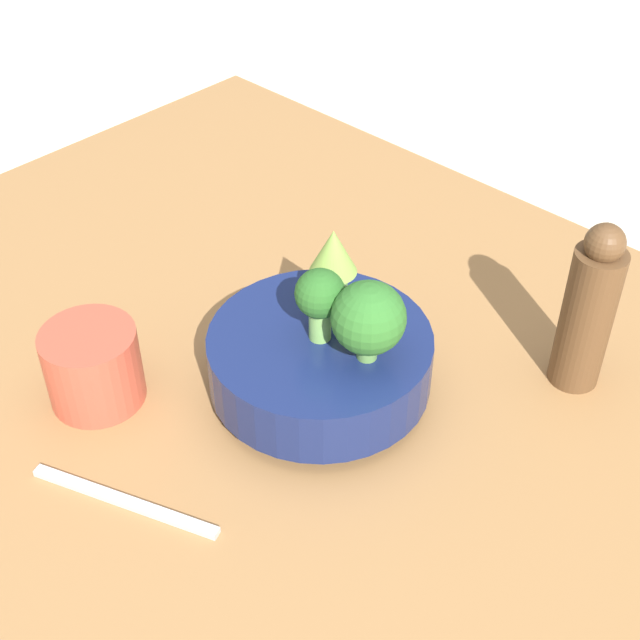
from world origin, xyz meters
TOP-DOWN VIEW (x-y plane):
  - ground_plane at (0.00, 0.00)m, footprint 6.00×6.00m
  - table at (0.00, 0.00)m, footprint 1.12×0.89m
  - bowl at (0.02, 0.03)m, footprint 0.21×0.21m
  - broccoli_floret_center at (0.02, 0.03)m, footprint 0.04×0.04m
  - broccoli_floret_right at (0.07, 0.04)m, footprint 0.07×0.07m
  - romanesco_piece_far at (-0.01, 0.07)m, footprint 0.04×0.04m
  - cup at (-0.13, -0.12)m, footprint 0.09×0.09m
  - pepper_mill at (0.19, 0.21)m, footprint 0.05×0.05m
  - fork at (-0.01, -0.18)m, footprint 0.17×0.07m

SIDE VIEW (x-z plane):
  - ground_plane at x=0.00m, z-range 0.00..0.00m
  - table at x=0.00m, z-range 0.00..0.05m
  - fork at x=-0.01m, z-range 0.05..0.05m
  - cup at x=-0.13m, z-range 0.05..0.12m
  - bowl at x=0.02m, z-range 0.05..0.12m
  - pepper_mill at x=0.19m, z-range 0.04..0.22m
  - broccoli_floret_right at x=0.07m, z-range 0.12..0.20m
  - broccoli_floret_center at x=0.02m, z-range 0.12..0.20m
  - romanesco_piece_far at x=-0.01m, z-range 0.12..0.20m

